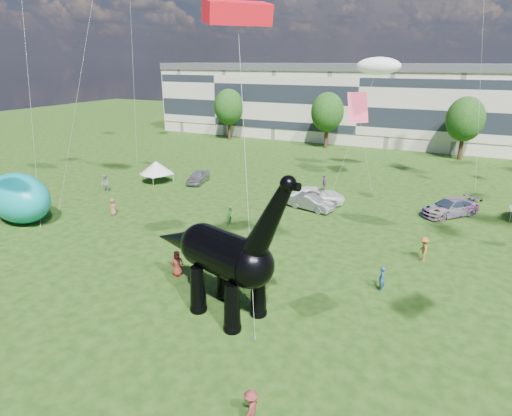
% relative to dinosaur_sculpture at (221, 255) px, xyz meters
% --- Properties ---
extents(ground, '(220.00, 220.00, 0.00)m').
position_rel_dinosaur_sculpture_xyz_m(ground, '(3.21, -4.01, -3.47)').
color(ground, '#16330C').
rests_on(ground, ground).
extents(terrace_row, '(78.00, 11.00, 12.00)m').
position_rel_dinosaur_sculpture_xyz_m(terrace_row, '(-4.79, 57.99, 2.53)').
color(terrace_row, beige).
rests_on(terrace_row, ground).
extents(tree_far_left, '(5.20, 5.20, 9.44)m').
position_rel_dinosaur_sculpture_xyz_m(tree_far_left, '(-26.79, 48.99, 2.83)').
color(tree_far_left, '#382314').
rests_on(tree_far_left, ground).
extents(tree_mid_left, '(5.20, 5.20, 9.44)m').
position_rel_dinosaur_sculpture_xyz_m(tree_mid_left, '(-8.79, 48.99, 2.83)').
color(tree_mid_left, '#382314').
rests_on(tree_mid_left, ground).
extents(tree_mid_right, '(5.20, 5.20, 9.44)m').
position_rel_dinosaur_sculpture_xyz_m(tree_mid_right, '(11.21, 48.99, 2.83)').
color(tree_mid_right, '#382314').
rests_on(tree_mid_right, ground).
extents(dinosaur_sculpture, '(11.16, 4.89, 9.18)m').
position_rel_dinosaur_sculpture_xyz_m(dinosaur_sculpture, '(0.00, 0.00, 0.00)').
color(dinosaur_sculpture, black).
rests_on(dinosaur_sculpture, ground).
extents(car_silver, '(2.55, 4.57, 1.47)m').
position_rel_dinosaur_sculpture_xyz_m(car_silver, '(-16.02, 22.15, -2.73)').
color(car_silver, '#B5B5BA').
rests_on(car_silver, ground).
extents(car_grey, '(4.69, 2.55, 1.47)m').
position_rel_dinosaur_sculpture_xyz_m(car_grey, '(-1.06, 18.83, -2.73)').
color(car_grey, slate).
rests_on(car_grey, ground).
extents(car_white, '(6.47, 4.55, 1.64)m').
position_rel_dinosaur_sculpture_xyz_m(car_white, '(-1.29, 20.75, -2.65)').
color(car_white, white).
rests_on(car_white, ground).
extents(car_dark, '(5.50, 5.59, 1.62)m').
position_rel_dinosaur_sculpture_xyz_m(car_dark, '(11.05, 22.79, -2.66)').
color(car_dark, '#595960').
rests_on(car_dark, ground).
extents(gazebo_left, '(4.70, 4.70, 2.56)m').
position_rel_dinosaur_sculpture_xyz_m(gazebo_left, '(-20.48, 20.20, -1.67)').
color(gazebo_left, silver).
rests_on(gazebo_left, ground).
extents(inflatable_teal, '(7.73, 5.63, 4.39)m').
position_rel_dinosaur_sculpture_xyz_m(inflatable_teal, '(-23.21, 4.67, -1.27)').
color(inflatable_teal, '#0C9299').
rests_on(inflatable_teal, ground).
extents(visitors, '(52.73, 33.93, 1.89)m').
position_rel_dinosaur_sculpture_xyz_m(visitors, '(1.17, 12.22, -2.59)').
color(visitors, navy).
rests_on(visitors, ground).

